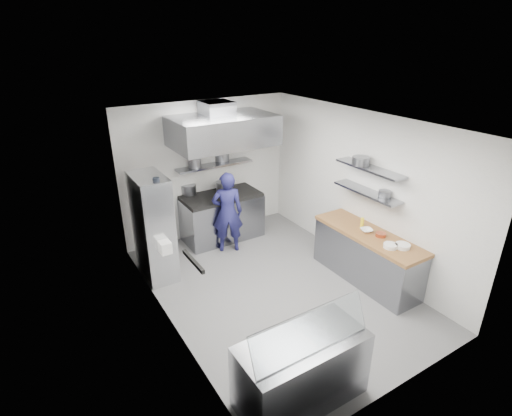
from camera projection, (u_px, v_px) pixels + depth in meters
floor at (275, 288)px, 6.76m from camera, size 5.00×5.00×0.00m
ceiling at (278, 122)px, 5.63m from camera, size 5.00×5.00×0.00m
wall_back at (207, 170)px, 8.14m from camera, size 3.60×2.80×0.02m
wall_front at (409, 294)px, 4.25m from camera, size 3.60×2.80×0.02m
wall_left at (165, 241)px, 5.33m from camera, size 2.80×5.00×0.02m
wall_right at (360, 190)px, 7.06m from camera, size 2.80×5.00×0.02m
gas_range at (222, 218)px, 8.26m from camera, size 1.60×0.80×0.90m
cooktop at (221, 196)px, 8.07m from camera, size 1.57×0.78×0.06m
stock_pot_left at (189, 189)px, 8.06m from camera, size 0.30×0.30×0.20m
stock_pot_mid at (224, 187)px, 8.12m from camera, size 0.33×0.33×0.24m
over_range_shelf at (215, 165)px, 8.02m from camera, size 1.60×0.30×0.04m
shelf_pot_a at (195, 163)px, 7.81m from camera, size 0.25×0.25×0.18m
shelf_pot_b at (221, 155)px, 8.23m from camera, size 0.32×0.32×0.22m
extractor_hood at (223, 131)px, 7.38m from camera, size 1.90×1.15×0.55m
hood_duct at (217, 108)px, 7.40m from camera, size 0.55×0.55×0.24m
red_firebox at (148, 180)px, 7.49m from camera, size 0.22×0.10×0.26m
chef at (227, 212)px, 7.64m from camera, size 0.69×0.59×1.61m
wire_rack at (153, 227)px, 6.78m from camera, size 0.50×0.90×1.85m
rack_bin_a at (165, 247)px, 6.41m from camera, size 0.18×0.22×0.20m
rack_bin_b at (154, 211)px, 6.49m from camera, size 0.14×0.18×0.16m
rack_jar at (156, 183)px, 6.23m from camera, size 0.11×0.11×0.18m
knife_strip at (193, 261)px, 4.58m from camera, size 0.04×0.55×0.05m
prep_counter_base at (366, 258)px, 6.83m from camera, size 0.62×2.00×0.84m
prep_counter_top at (369, 235)px, 6.65m from camera, size 0.65×2.04×0.06m
plate_stack_a at (390, 246)px, 6.18m from camera, size 0.22×0.22×0.06m
plate_stack_b at (403, 246)px, 6.18m from camera, size 0.23×0.23×0.06m
copper_pan at (381, 235)px, 6.52m from camera, size 0.17×0.17×0.06m
squeeze_bottle at (362, 223)px, 6.80m from camera, size 0.06×0.06×0.18m
mixing_bowl at (366, 230)px, 6.68m from camera, size 0.25×0.25×0.05m
wall_shelf_lower at (367, 192)px, 6.71m from camera, size 0.30×1.30×0.04m
wall_shelf_upper at (370, 168)px, 6.54m from camera, size 0.30×1.30×0.04m
shelf_pot_c at (385, 194)px, 6.46m from camera, size 0.20×0.20×0.10m
shelf_pot_d at (361, 161)px, 6.62m from camera, size 0.29×0.29×0.14m
display_case at (301, 370)px, 4.55m from camera, size 1.50×0.70×0.85m
display_glass at (311, 332)px, 4.19m from camera, size 1.47×0.19×0.42m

